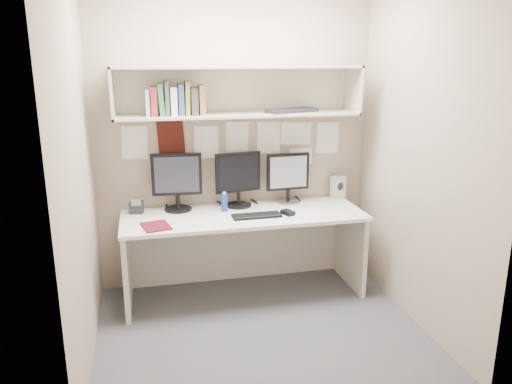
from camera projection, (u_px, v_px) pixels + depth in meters
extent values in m
cube|color=#434247|center=(261.00, 332.00, 3.73)|extent=(2.40, 2.00, 0.01)
cube|color=gray|center=(235.00, 139.00, 4.33)|extent=(2.40, 0.02, 2.60)
cube|color=gray|center=(309.00, 203.00, 2.45)|extent=(2.40, 0.02, 2.60)
cube|color=gray|center=(76.00, 171.00, 3.13)|extent=(0.02, 2.00, 2.60)
cube|color=gray|center=(421.00, 154.00, 3.65)|extent=(0.02, 2.00, 2.60)
cube|color=white|center=(244.00, 215.00, 4.14)|extent=(2.00, 0.70, 0.03)
cube|color=beige|center=(237.00, 242.00, 4.55)|extent=(1.96, 0.02, 0.70)
cube|color=beige|center=(239.00, 115.00, 4.08)|extent=(2.00, 0.38, 0.02)
cube|color=beige|center=(239.00, 67.00, 3.98)|extent=(2.00, 0.38, 0.02)
cube|color=beige|center=(235.00, 90.00, 4.20)|extent=(2.00, 0.02, 0.40)
cube|color=beige|center=(112.00, 93.00, 3.82)|extent=(0.02, 0.38, 0.40)
cube|color=beige|center=(353.00, 89.00, 4.25)|extent=(0.02, 0.38, 0.40)
cylinder|color=black|center=(178.00, 209.00, 4.23)|extent=(0.23, 0.23, 0.02)
cylinder|color=black|center=(178.00, 202.00, 4.22)|extent=(0.04, 0.04, 0.12)
cube|color=black|center=(177.00, 174.00, 4.16)|extent=(0.42, 0.07, 0.36)
cube|color=black|center=(177.00, 175.00, 4.15)|extent=(0.37, 0.04, 0.30)
cylinder|color=black|center=(239.00, 205.00, 4.35)|extent=(0.22, 0.22, 0.02)
cylinder|color=black|center=(239.00, 198.00, 4.33)|extent=(0.04, 0.04, 0.11)
cube|color=black|center=(238.00, 172.00, 4.28)|extent=(0.40, 0.11, 0.34)
cube|color=black|center=(239.00, 173.00, 4.26)|extent=(0.35, 0.07, 0.29)
cylinder|color=#A5A5AA|center=(288.00, 202.00, 4.44)|extent=(0.21, 0.21, 0.02)
cylinder|color=black|center=(288.00, 196.00, 4.43)|extent=(0.03, 0.03, 0.11)
cube|color=black|center=(288.00, 172.00, 4.38)|extent=(0.38, 0.06, 0.33)
cube|color=#B2B1B6|center=(289.00, 172.00, 4.36)|extent=(0.33, 0.02, 0.28)
cube|color=black|center=(257.00, 216.00, 4.06)|extent=(0.40, 0.15, 0.02)
cube|color=black|center=(288.00, 213.00, 4.11)|extent=(0.11, 0.13, 0.03)
cube|color=beige|center=(338.00, 187.00, 4.57)|extent=(0.13, 0.13, 0.21)
cylinder|color=black|center=(340.00, 186.00, 4.51)|extent=(0.07, 0.03, 0.07)
cylinder|color=navy|center=(224.00, 202.00, 4.19)|extent=(0.05, 0.05, 0.15)
cylinder|color=white|center=(224.00, 193.00, 4.17)|extent=(0.03, 0.03, 0.02)
cube|color=#580F1B|center=(156.00, 226.00, 3.81)|extent=(0.24, 0.28, 0.01)
cube|color=black|center=(136.00, 207.00, 4.15)|extent=(0.12, 0.11, 0.10)
cube|color=#4C6659|center=(136.00, 202.00, 4.09)|extent=(0.08, 0.02, 0.05)
cube|color=silver|center=(147.00, 103.00, 3.88)|extent=(0.03, 0.17, 0.21)
cube|color=maroon|center=(154.00, 101.00, 3.89)|extent=(0.05, 0.17, 0.23)
cube|color=#28793B|center=(161.00, 100.00, 3.90)|extent=(0.04, 0.17, 0.25)
cube|color=#47494C|center=(167.00, 98.00, 3.90)|extent=(0.03, 0.17, 0.27)
cube|color=white|center=(173.00, 101.00, 3.92)|extent=(0.05, 0.17, 0.22)
cube|color=navy|center=(181.00, 100.00, 3.93)|extent=(0.04, 0.17, 0.24)
cube|color=olive|center=(187.00, 98.00, 3.94)|extent=(0.03, 0.17, 0.27)
cube|color=#363638|center=(194.00, 101.00, 3.96)|extent=(0.05, 0.17, 0.21)
cube|color=olive|center=(202.00, 100.00, 3.97)|extent=(0.04, 0.17, 0.24)
cube|color=black|center=(292.00, 110.00, 4.16)|extent=(0.47, 0.30, 0.03)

